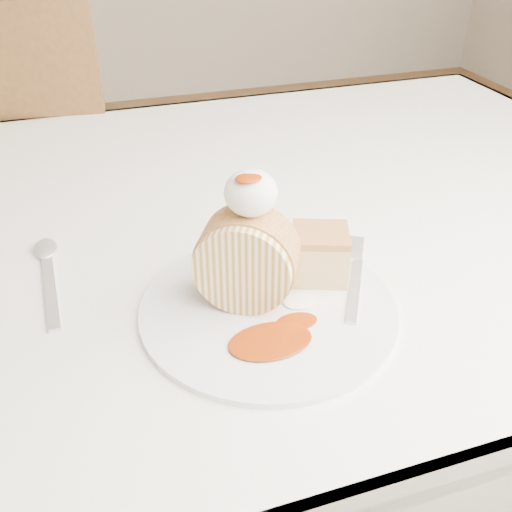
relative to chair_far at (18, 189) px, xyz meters
name	(u,v)px	position (x,y,z in m)	size (l,w,h in m)	color
table	(216,264)	(0.31, -0.59, 0.12)	(1.40, 0.90, 0.75)	white
chair_far	(18,189)	(0.00, 0.00, 0.00)	(0.50, 0.50, 0.95)	brown
plate	(268,308)	(0.31, -0.82, 0.21)	(0.27, 0.27, 0.01)	white
roulade_slice	(246,260)	(0.29, -0.80, 0.26)	(0.10, 0.10, 0.05)	#FFE3B1
cake_chunk	(319,257)	(0.38, -0.79, 0.24)	(0.06, 0.05, 0.05)	tan
whipped_cream	(251,193)	(0.30, -0.80, 0.33)	(0.05, 0.05, 0.05)	white
caramel_drizzle	(248,173)	(0.29, -0.81, 0.36)	(0.03, 0.02, 0.01)	#8F2C05
caramel_pool	(270,341)	(0.29, -0.87, 0.21)	(0.08, 0.05, 0.00)	#8F2C05
fork	(355,290)	(0.41, -0.83, 0.21)	(0.02, 0.16, 0.00)	silver
spoon	(51,292)	(0.09, -0.72, 0.21)	(0.03, 0.17, 0.00)	silver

